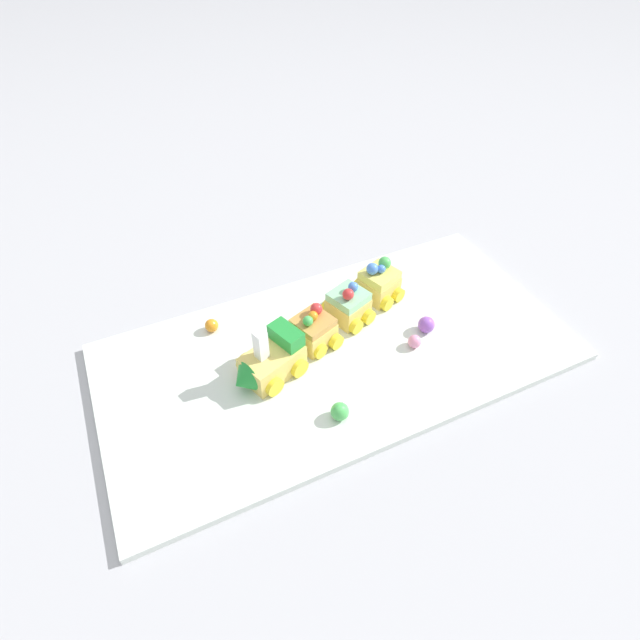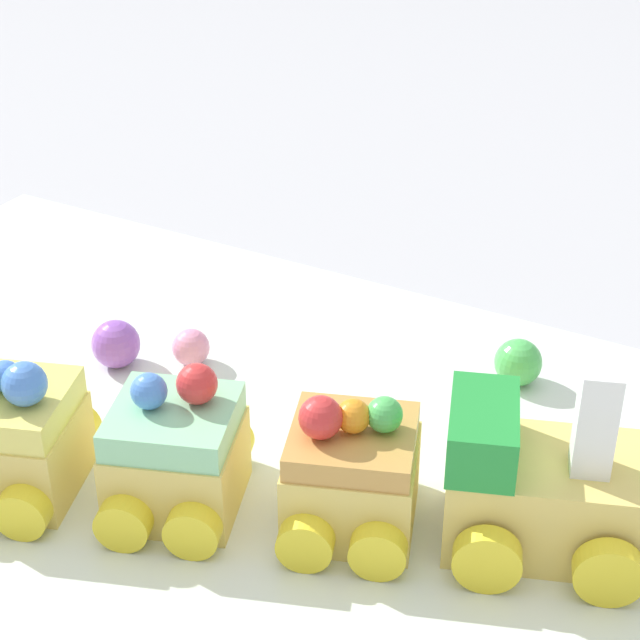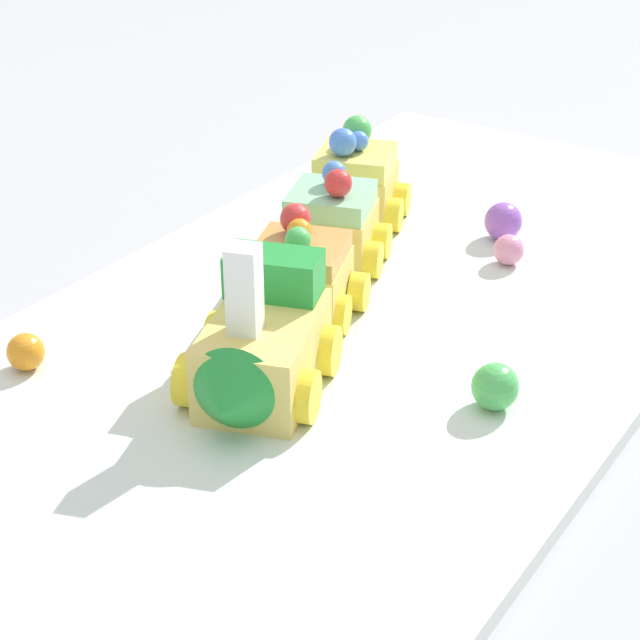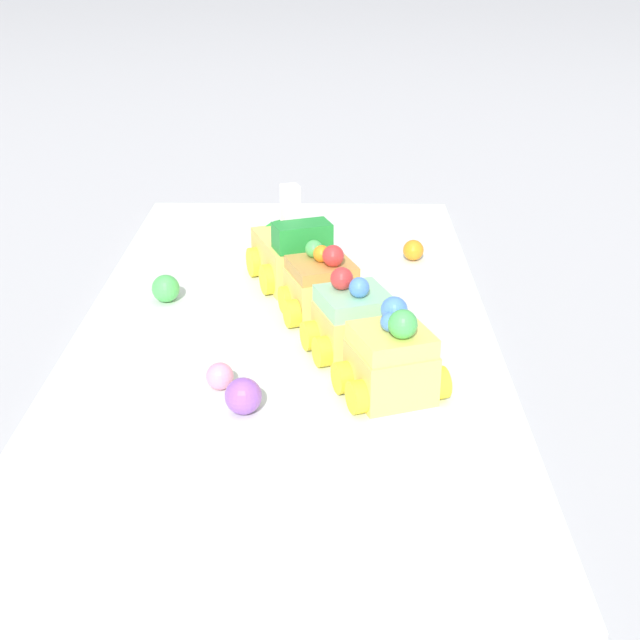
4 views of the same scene
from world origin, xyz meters
name	(u,v)px [view 4 (image 4 of 4)]	position (x,y,z in m)	size (l,w,h in m)	color
ground_plane	(285,339)	(0.00, 0.00, 0.00)	(10.00, 10.00, 0.00)	#B2B2B7
display_board	(285,333)	(0.00, 0.00, 0.01)	(0.73, 0.36, 0.01)	silver
cake_train_locomotive	(291,252)	(0.11, 0.00, 0.04)	(0.12, 0.10, 0.09)	#EACC66
cake_car_caramel	(322,287)	(0.03, -0.03, 0.04)	(0.08, 0.09, 0.07)	#EACC66
cake_car_mint	(353,322)	(-0.05, -0.06, 0.04)	(0.08, 0.09, 0.07)	#EACC66
cake_car_lemon	(391,361)	(-0.12, -0.09, 0.04)	(0.08, 0.09, 0.07)	#EACC66
gumball_green	(166,288)	(0.05, 0.11, 0.02)	(0.03, 0.03, 0.03)	#4CBC56
gumball_purple	(243,396)	(-0.15, 0.02, 0.03)	(0.03, 0.03, 0.03)	#9956C6
gumball_orange	(413,250)	(0.17, -0.13, 0.02)	(0.02, 0.02, 0.02)	orange
gumball_pink	(220,376)	(-0.11, 0.04, 0.02)	(0.02, 0.02, 0.02)	pink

